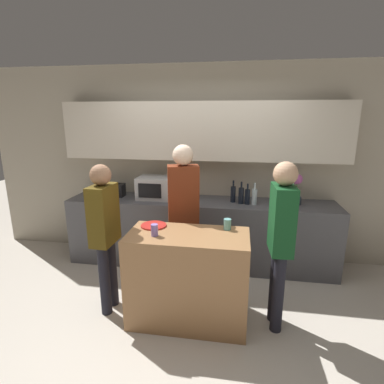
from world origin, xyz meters
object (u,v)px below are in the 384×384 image
at_px(microwave, 157,188).
at_px(potted_plant, 297,189).
at_px(bottle_0, 233,194).
at_px(person_center, 105,228).
at_px(person_right, 183,206).
at_px(bottle_2, 247,196).
at_px(bottle_3, 254,196).
at_px(person_left, 281,233).
at_px(plate_on_island, 154,225).
at_px(cup_0, 227,224).
at_px(toaster, 115,190).
at_px(bottle_1, 241,195).
at_px(cup_1, 155,230).

distance_m(microwave, potted_plant, 1.84).
bearing_deg(bottle_0, person_center, -136.39).
height_order(bottle_0, person_right, person_right).
xyz_separation_m(bottle_2, person_right, (-0.72, -0.62, 0.02)).
relative_size(potted_plant, bottle_0, 1.35).
relative_size(bottle_3, person_left, 0.17).
height_order(plate_on_island, cup_0, cup_0).
relative_size(cup_0, person_center, 0.07).
bearing_deg(person_center, toaster, -158.88).
bearing_deg(person_right, toaster, -47.86).
xyz_separation_m(bottle_1, plate_on_island, (-0.88, -1.03, -0.08)).
bearing_deg(person_center, person_right, 127.88).
bearing_deg(microwave, toaster, 179.86).
bearing_deg(person_left, bottle_3, 6.55).
bearing_deg(plate_on_island, toaster, 128.47).
xyz_separation_m(bottle_1, bottle_2, (0.08, -0.02, -0.01)).
distance_m(cup_0, person_left, 0.51).
bearing_deg(bottle_1, bottle_3, -6.31).
xyz_separation_m(microwave, bottle_3, (1.31, -0.10, -0.04)).
relative_size(bottle_0, bottle_1, 1.01).
height_order(person_left, person_right, person_right).
distance_m(bottle_3, person_center, 1.90).
height_order(microwave, bottle_3, microwave).
bearing_deg(person_left, cup_1, 93.34).
bearing_deg(cup_1, plate_on_island, 108.39).
distance_m(bottle_0, plate_on_island, 1.33).
height_order(microwave, bottle_0, microwave).
height_order(microwave, plate_on_island, microwave).
xyz_separation_m(potted_plant, bottle_3, (-0.53, -0.10, -0.09)).
bearing_deg(plate_on_island, person_center, -167.04).
bearing_deg(bottle_2, person_center, -141.95).
relative_size(bottle_1, person_right, 0.17).
xyz_separation_m(cup_0, person_center, (-1.23, -0.14, -0.06)).
bearing_deg(toaster, plate_on_island, -51.53).
bearing_deg(bottle_0, plate_on_island, -125.49).
bearing_deg(cup_1, bottle_1, 57.93).
bearing_deg(potted_plant, person_center, -149.14).
distance_m(bottle_1, person_right, 0.91).
distance_m(potted_plant, cup_0, 1.37).
height_order(microwave, person_left, person_left).
distance_m(toaster, bottle_1, 1.77).
bearing_deg(person_center, plate_on_island, 105.73).
distance_m(potted_plant, person_right, 1.52).
xyz_separation_m(microwave, bottle_1, (1.14, -0.08, -0.04)).
bearing_deg(microwave, person_right, -55.18).
xyz_separation_m(bottle_1, person_right, (-0.64, -0.64, 0.01)).
height_order(bottle_0, bottle_1, bottle_0).
xyz_separation_m(plate_on_island, person_right, (0.23, 0.39, 0.09)).
bearing_deg(bottle_1, cup_0, -97.43).
relative_size(microwave, person_left, 0.32).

